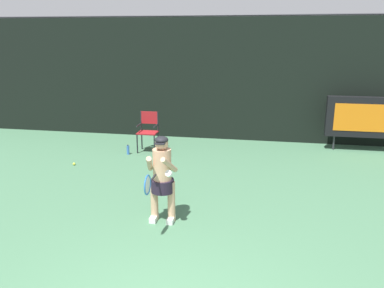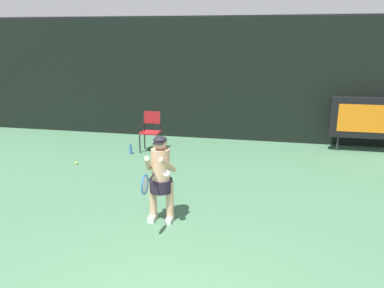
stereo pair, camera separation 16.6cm
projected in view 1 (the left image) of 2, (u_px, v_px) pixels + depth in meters
name	position (u px, v px, depth m)	size (l,w,h in m)	color
backdrop_screen	(234.00, 80.00, 11.50)	(18.00, 0.12, 3.66)	black
scoreboard	(368.00, 117.00, 10.48)	(2.20, 0.21, 1.50)	black
umpire_chair	(148.00, 129.00, 10.60)	(0.52, 0.44, 1.08)	black
water_bottle	(128.00, 150.00, 10.41)	(0.07, 0.07, 0.27)	#3869BE
tennis_player	(162.00, 176.00, 6.51)	(0.53, 0.60, 1.50)	white
tennis_racket	(148.00, 184.00, 5.85)	(0.03, 0.60, 0.31)	black
tennis_ball_loose	(74.00, 164.00, 9.56)	(0.07, 0.07, 0.07)	#CCDB3D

